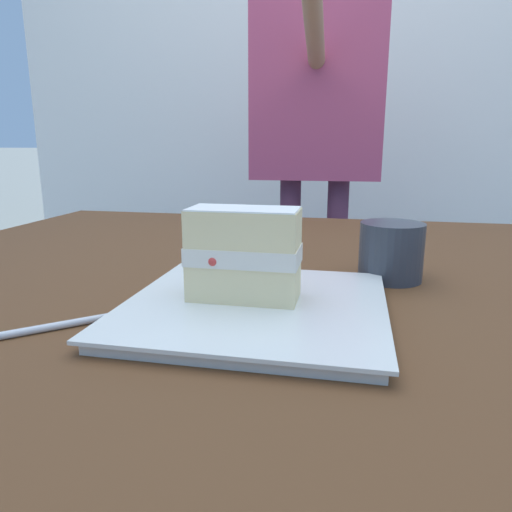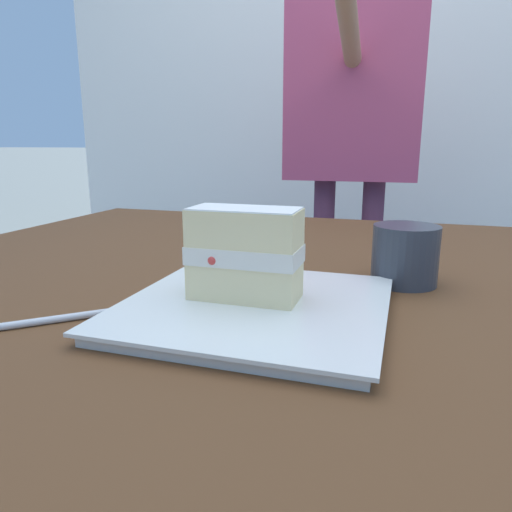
{
  "view_description": "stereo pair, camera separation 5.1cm",
  "coord_description": "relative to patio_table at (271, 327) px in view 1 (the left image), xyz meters",
  "views": [
    {
      "loc": [
        -0.12,
        0.67,
        0.9
      ],
      "look_at": [
        -0.02,
        0.18,
        0.78
      ],
      "focal_mm": 33.01,
      "sensor_mm": 36.0,
      "label": 1
    },
    {
      "loc": [
        -0.17,
        0.65,
        0.9
      ],
      "look_at": [
        -0.02,
        0.18,
        0.78
      ],
      "focal_mm": 33.01,
      "sensor_mm": 36.0,
      "label": 2
    }
  ],
  "objects": [
    {
      "name": "dessert_plate",
      "position": [
        -0.02,
        0.18,
        0.1
      ],
      "size": [
        0.28,
        0.28,
        0.02
      ],
      "color": "white",
      "rests_on": "patio_table"
    },
    {
      "name": "patio_table",
      "position": [
        0.0,
        0.0,
        0.0
      ],
      "size": [
        1.28,
        1.05,
        0.71
      ],
      "color": "brown",
      "rests_on": "ground"
    },
    {
      "name": "patio_building",
      "position": [
        0.07,
        -3.52,
        0.99
      ],
      "size": [
        3.11,
        3.63,
        3.22
      ],
      "color": "silver",
      "rests_on": "ground"
    },
    {
      "name": "coffee_cup",
      "position": [
        -0.17,
        0.01,
        0.13
      ],
      "size": [
        0.09,
        0.09,
        0.08
      ],
      "color": "#333842",
      "rests_on": "patio_table"
    },
    {
      "name": "dessert_fork",
      "position": [
        0.19,
        0.28,
        0.09
      ],
      "size": [
        0.14,
        0.13,
        0.01
      ],
      "color": "silver",
      "rests_on": "patio_table"
    },
    {
      "name": "cake_slice",
      "position": [
        0.01,
        0.18,
        0.16
      ],
      "size": [
        0.12,
        0.07,
        0.1
      ],
      "color": "beige",
      "rests_on": "dessert_plate"
    },
    {
      "name": "diner_person",
      "position": [
        0.02,
        -0.94,
        0.41
      ],
      "size": [
        0.43,
        0.56,
        1.54
      ],
      "color": "#5D3049",
      "rests_on": "ground"
    }
  ]
}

